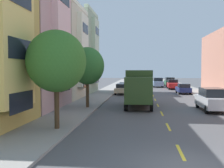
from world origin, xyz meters
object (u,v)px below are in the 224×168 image
Objects in this scene: street_tree_second at (87,66)px; parked_suv_forest at (170,82)px; parked_suv_silver at (212,99)px; street_tree_nearest at (56,61)px; parked_hatchback_navy at (183,89)px; parked_wagon_champagne at (122,89)px; parked_sedan_orange at (124,87)px; delivery_box_truck at (140,86)px; moving_sky_sedan at (158,82)px; parked_pickup_red at (173,85)px.

street_tree_second is 36.28m from parked_suv_forest.
street_tree_nearest is at bearing -141.25° from parked_suv_silver.
parked_suv_forest is (-0.01, 18.26, 0.23)m from parked_hatchback_navy.
parked_suv_forest reaches higher than parked_wagon_champagne.
parked_wagon_champagne is at bearing -89.67° from parked_sedan_orange.
parked_sedan_orange is (-8.85, 4.25, -0.01)m from parked_hatchback_navy.
parked_suv_forest is at bearing 89.81° from parked_suv_silver.
delivery_box_truck is 33.13m from parked_suv_forest.
parked_suv_silver is at bearing -0.19° from street_tree_second.
parked_sedan_orange is 22.30m from parked_suv_silver.
street_tree_second reaches higher than parked_sedan_orange.
parked_suv_silver is (-0.13, -16.27, 0.23)m from parked_hatchback_navy.
street_tree_second is at bearing 90.00° from street_tree_nearest.
parked_suv_forest reaches higher than parked_sedan_orange.
parked_sedan_orange is 0.94× the size of moving_sky_sedan.
parked_pickup_red is 1.11× the size of parked_suv_silver.
street_tree_nearest is at bearing -113.36° from delivery_box_truck.
parked_pickup_red is at bearing 67.94° from street_tree_second.
street_tree_second reaches higher than parked_hatchback_navy.
parked_wagon_champagne is 1.05× the size of parked_sedan_orange.
parked_suv_silver is (10.77, 8.64, -2.95)m from street_tree_nearest.
parked_pickup_red is at bearing -91.64° from parked_suv_forest.
street_tree_second is 0.73× the size of delivery_box_truck.
parked_wagon_champagne is 0.98× the size of parked_suv_silver.
parked_pickup_red is 1.12× the size of moving_sky_sedan.
parked_hatchback_navy is 0.83× the size of parked_suv_forest.
street_tree_second reaches higher than parked_wagon_champagne.
parked_pickup_red is at bearing 91.41° from parked_hatchback_navy.
delivery_box_truck is 1.54× the size of parked_wagon_champagne.
street_tree_second is at bearing -97.95° from parked_wagon_champagne.
moving_sky_sedan is (8.20, 31.45, -2.82)m from street_tree_second.
parked_wagon_champagne is at bearing -114.19° from parked_suv_forest.
parked_suv_forest is (10.88, 43.18, -2.95)m from street_tree_nearest.
parked_suv_forest reaches higher than parked_hatchback_navy.
moving_sky_sedan is (-2.68, -3.05, 0.00)m from parked_suv_forest.
street_tree_second is at bearing -112.06° from parked_pickup_red.
delivery_box_truck reaches higher than parked_sedan_orange.
moving_sky_sedan is at bearing 83.04° from delivery_box_truck.
street_tree_nearest is 1.04× the size of parked_pickup_red.
parked_suv_silver is at bearing -90.19° from parked_suv_forest.
street_tree_nearest is at bearing -106.94° from parked_pickup_red.
street_tree_nearest is 23.88m from parked_wagon_champagne.
parked_pickup_red is 10.37m from parked_sedan_orange.
street_tree_second is (0.00, 8.68, -0.13)m from street_tree_nearest.
parked_hatchback_navy is at bearing -25.67° from parked_sedan_orange.
delivery_box_truck is at bearing -113.81° from parked_hatchback_navy.
parked_sedan_orange is (-8.60, -5.79, -0.08)m from parked_pickup_red.
parked_hatchback_navy is 8.91m from parked_wagon_champagne.
parked_wagon_champagne is at bearing -171.40° from parked_hatchback_navy.
parked_hatchback_navy is at bearing 66.38° from street_tree_nearest.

